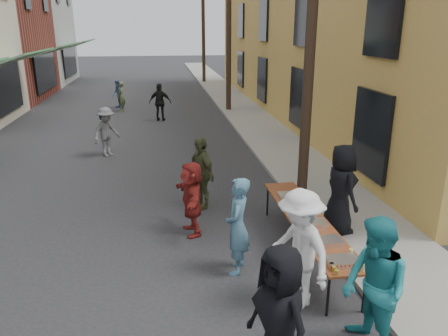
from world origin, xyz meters
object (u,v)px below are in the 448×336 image
object	(u,v)px
guest_front_c	(374,289)
catering_tray_sausage	(343,261)
utility_pole_near	(312,13)
guest_front_a	(279,319)
utility_pole_mid	(229,20)
utility_pole_far	(203,22)
server	(341,189)
serving_table	(307,220)

from	to	relation	value
guest_front_c	catering_tray_sausage	bearing A→B (deg)	173.91
utility_pole_near	guest_front_a	xyz separation A→B (m)	(-2.27, -5.96, -3.56)
utility_pole_mid	guest_front_a	world-z (taller)	utility_pole_mid
catering_tray_sausage	utility_pole_mid	bearing A→B (deg)	86.96
utility_pole_mid	guest_front_c	distance (m)	17.97
utility_pole_mid	guest_front_a	size ratio (longest dim) A/B	4.78
utility_pole_far	catering_tray_sausage	bearing A→B (deg)	-91.77
utility_pole_near	utility_pole_far	size ratio (longest dim) A/B	1.00
server	guest_front_c	bearing A→B (deg)	155.40
guest_front_a	guest_front_c	bearing A→B (deg)	80.99
utility_pole_near	guest_front_c	distance (m)	6.67
serving_table	utility_pole_mid	bearing A→B (deg)	86.62
utility_pole_mid	guest_front_a	distance (m)	18.45
serving_table	guest_front_c	size ratio (longest dim) A/B	2.05
utility_pole_near	utility_pole_mid	world-z (taller)	same
catering_tray_sausage	guest_front_c	xyz separation A→B (m)	(-0.02, -1.03, 0.19)
utility_pole_far	guest_front_a	world-z (taller)	utility_pole_far
server	guest_front_a	bearing A→B (deg)	139.33
utility_pole_far	server	size ratio (longest dim) A/B	4.78
serving_table	guest_front_c	xyz separation A→B (m)	(-0.02, -2.68, 0.26)
utility_pole_far	guest_front_c	xyz separation A→B (m)	(-0.90, -29.60, -3.52)
utility_pole_mid	guest_front_a	xyz separation A→B (m)	(-2.27, -17.96, -3.56)
utility_pole_near	catering_tray_sausage	size ratio (longest dim) A/B	18.00
serving_table	server	xyz separation A→B (m)	(0.93, 0.68, 0.33)
guest_front_c	server	size ratio (longest dim) A/B	1.04
utility_pole_mid	server	world-z (taller)	utility_pole_mid
utility_pole_far	utility_pole_mid	bearing A→B (deg)	-90.00
utility_pole_near	guest_front_c	world-z (taller)	utility_pole_near
utility_pole_mid	utility_pole_far	bearing A→B (deg)	90.00
utility_pole_near	utility_pole_mid	bearing A→B (deg)	90.00
serving_table	server	size ratio (longest dim) A/B	2.13
serving_table	guest_front_a	xyz separation A→B (m)	(-1.39, -3.05, 0.23)
guest_front_a	server	xyz separation A→B (m)	(2.32, 3.73, 0.10)
serving_table	guest_front_a	world-z (taller)	guest_front_a
guest_front_c	utility_pole_far	bearing A→B (deg)	173.49
utility_pole_far	guest_front_a	bearing A→B (deg)	-94.34
utility_pole_near	catering_tray_sausage	world-z (taller)	utility_pole_near
utility_pole_mid	server	xyz separation A→B (m)	(0.05, -14.23, -3.46)
serving_table	utility_pole_far	bearing A→B (deg)	88.13
utility_pole_near	serving_table	size ratio (longest dim) A/B	2.25
utility_pole_near	guest_front_a	bearing A→B (deg)	-110.87
catering_tray_sausage	utility_pole_far	bearing A→B (deg)	88.23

